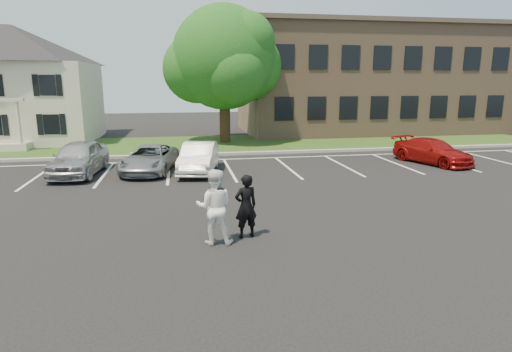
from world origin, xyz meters
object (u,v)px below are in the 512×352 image
(man_black_suit, at_px, (246,206))
(car_white_sedan, at_px, (199,158))
(tree, at_px, (225,60))
(car_red_compact, at_px, (432,151))
(car_silver_west, at_px, (79,158))
(car_silver_minivan, at_px, (150,159))
(house, at_px, (14,84))
(office_building, at_px, (379,79))
(man_white_shirt, at_px, (214,207))

(man_black_suit, relative_size, car_white_sedan, 0.42)
(tree, relative_size, car_red_compact, 2.09)
(car_silver_west, xyz_separation_m, car_silver_minivan, (3.02, 0.03, -0.15))
(tree, height_order, man_black_suit, tree)
(car_silver_west, relative_size, car_white_sedan, 1.09)
(man_black_suit, bearing_deg, car_silver_minivan, -86.20)
(house, height_order, car_red_compact, house)
(office_building, distance_m, car_silver_west, 25.10)
(house, bearing_deg, man_black_suit, -59.16)
(car_red_compact, bearing_deg, car_silver_west, 159.66)
(tree, height_order, car_red_compact, tree)
(car_silver_west, xyz_separation_m, car_red_compact, (16.86, -0.33, -0.15))
(man_white_shirt, height_order, car_white_sedan, man_white_shirt)
(office_building, bearing_deg, man_white_shirt, -123.78)
(tree, height_order, car_silver_west, tree)
(office_building, height_order, car_silver_west, office_building)
(office_building, height_order, man_white_shirt, office_building)
(man_black_suit, bearing_deg, car_white_sedan, -99.28)
(office_building, bearing_deg, house, -175.72)
(car_silver_west, distance_m, car_silver_minivan, 3.02)
(car_silver_west, distance_m, car_white_sedan, 5.24)
(man_white_shirt, bearing_deg, car_white_sedan, -79.88)
(house, distance_m, car_red_compact, 26.41)
(car_silver_west, height_order, car_red_compact, car_silver_west)
(office_building, bearing_deg, tree, -158.73)
(car_white_sedan, bearing_deg, car_silver_minivan, 178.45)
(house, relative_size, car_silver_minivan, 2.37)
(man_black_suit, relative_size, car_silver_west, 0.39)
(car_white_sedan, bearing_deg, tree, 86.76)
(man_black_suit, height_order, car_white_sedan, man_black_suit)
(office_building, bearing_deg, car_red_compact, -104.93)
(man_white_shirt, distance_m, car_white_sedan, 8.80)
(man_black_suit, xyz_separation_m, car_red_compact, (10.81, 8.61, -0.25))
(office_building, xyz_separation_m, car_silver_west, (-20.65, -13.85, -3.40))
(office_building, height_order, car_white_sedan, office_building)
(tree, xyz_separation_m, car_white_sedan, (-2.25, -9.16, -4.68))
(man_black_suit, relative_size, man_white_shirt, 0.88)
(office_building, xyz_separation_m, tree, (-13.18, -5.13, 1.19))
(car_red_compact, bearing_deg, house, 133.13)
(house, relative_size, office_building, 0.46)
(office_building, relative_size, man_black_suit, 13.08)
(house, xyz_separation_m, car_white_sedan, (11.57, -12.27, -3.16))
(house, xyz_separation_m, car_silver_minivan, (9.37, -11.80, -3.23))
(tree, distance_m, car_silver_minivan, 10.85)
(man_white_shirt, relative_size, car_white_sedan, 0.48)
(car_silver_west, bearing_deg, man_black_suit, -50.44)
(car_silver_west, bearing_deg, man_white_shirt, -55.14)
(man_black_suit, height_order, car_silver_minivan, man_black_suit)
(office_building, height_order, tree, tree)
(tree, height_order, car_white_sedan, tree)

